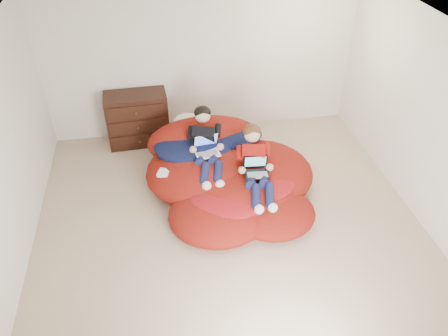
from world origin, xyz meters
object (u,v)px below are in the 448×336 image
(dresser, at_px, (138,119))
(laptop_white, at_px, (207,148))
(beanbag_pile, at_px, (228,175))
(older_boy, at_px, (206,141))
(younger_boy, at_px, (256,162))
(laptop_black, at_px, (256,169))

(dresser, relative_size, laptop_white, 2.77)
(beanbag_pile, relative_size, older_boy, 2.10)
(dresser, bearing_deg, older_boy, -51.75)
(beanbag_pile, bearing_deg, dresser, 129.74)
(dresser, distance_m, younger_boy, 2.34)
(beanbag_pile, relative_size, laptop_white, 6.68)
(laptop_white, bearing_deg, older_boy, 90.00)
(dresser, bearing_deg, laptop_black, -49.53)
(younger_boy, height_order, laptop_black, younger_boy)
(younger_boy, distance_m, laptop_black, 0.10)
(older_boy, relative_size, younger_boy, 1.07)
(younger_boy, xyz_separation_m, laptop_black, (-0.00, -0.06, -0.07))
(dresser, xyz_separation_m, laptop_black, (1.55, -1.81, 0.13))
(dresser, relative_size, younger_boy, 0.93)
(dresser, xyz_separation_m, beanbag_pile, (1.22, -1.47, -0.19))
(beanbag_pile, relative_size, younger_boy, 2.23)
(dresser, xyz_separation_m, laptop_white, (0.96, -1.30, 0.19))
(beanbag_pile, xyz_separation_m, older_boy, (-0.27, 0.26, 0.44))
(younger_boy, relative_size, laptop_white, 2.99)
(dresser, xyz_separation_m, younger_boy, (1.55, -1.75, 0.20))
(dresser, bearing_deg, laptop_white, -53.64)
(laptop_white, bearing_deg, younger_boy, -37.27)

